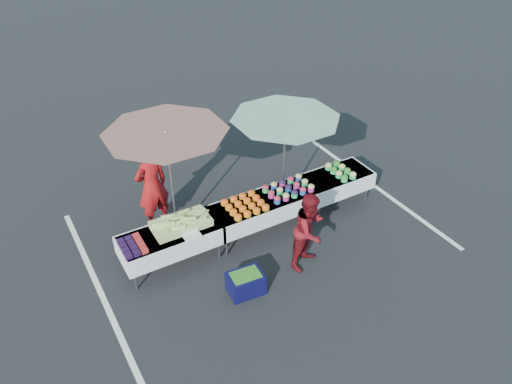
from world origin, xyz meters
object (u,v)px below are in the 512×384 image
table_left (171,240)px  table_center (256,209)px  table_right (329,183)px  customer (310,230)px  umbrella_left (167,141)px  vendor (152,186)px  umbrella_right (285,126)px  storage_bin (246,283)px

table_left → table_center: bearing=0.0°
table_right → customer: 1.88m
umbrella_left → vendor: bearing=117.6°
vendor → umbrella_right: size_ratio=0.67×
table_left → customer: customer is taller
storage_bin → customer: bearing=8.3°
umbrella_left → customer: bearing=-48.9°
customer → umbrella_right: umbrella_right is taller
table_left → vendor: bearing=82.3°
table_left → vendor: 1.33m
vendor → umbrella_left: (0.25, -0.47, 1.17)m
table_left → table_center: same height
table_center → customer: size_ratio=1.20×
vendor → umbrella_left: size_ratio=0.64×
table_center → vendor: bearing=142.0°
vendor → storage_bin: (0.65, -2.58, -0.74)m
umbrella_left → table_left: bearing=-117.6°
customer → umbrella_right: size_ratio=0.55×
table_center → storage_bin: table_center is taller
table_right → vendor: bearing=159.7°
table_center → vendor: (-1.63, 1.27, 0.37)m
umbrella_right → table_left: bearing=-171.5°
table_left → customer: bearing=-29.5°
table_left → umbrella_left: 1.78m
table_right → customer: (-1.40, -1.24, 0.19)m
table_left → table_right: 3.60m
table_right → umbrella_left: (-3.18, 0.80, 1.54)m
table_center → customer: (0.40, -1.24, 0.19)m
umbrella_right → storage_bin: size_ratio=4.32×
vendor → customer: bearing=118.0°
table_left → storage_bin: bearing=-57.8°
table_left → storage_bin: size_ratio=2.85×
umbrella_right → storage_bin: (-1.86, -1.71, -1.79)m
table_center → table_left: bearing=180.0°
table_center → customer: bearing=-72.2°
customer → table_right: bearing=18.0°
vendor → customer: (2.03, -2.51, -0.18)m
table_left → umbrella_right: 3.06m
table_right → umbrella_right: bearing=156.3°
vendor → table_left: bearing=71.4°
table_right → umbrella_right: (-0.91, 0.40, 1.41)m
umbrella_right → vendor: bearing=160.9°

